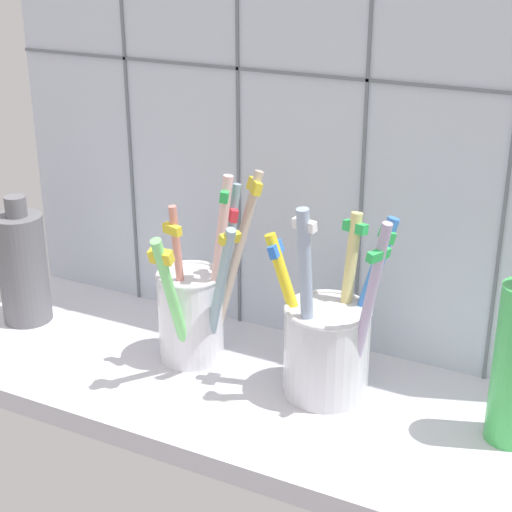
% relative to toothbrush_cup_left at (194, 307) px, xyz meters
% --- Properties ---
extents(counter_slab, '(0.64, 0.22, 0.02)m').
position_rel_toothbrush_cup_left_xyz_m(counter_slab, '(0.06, -0.02, -0.06)').
color(counter_slab, silver).
rests_on(counter_slab, ground).
extents(tile_wall_back, '(0.64, 0.02, 0.45)m').
position_rel_toothbrush_cup_left_xyz_m(tile_wall_back, '(0.06, 0.10, 0.15)').
color(tile_wall_back, silver).
rests_on(tile_wall_back, ground).
extents(toothbrush_cup_left, '(0.10, 0.12, 0.19)m').
position_rel_toothbrush_cup_left_xyz_m(toothbrush_cup_left, '(0.00, 0.00, 0.00)').
color(toothbrush_cup_left, white).
rests_on(toothbrush_cup_left, counter_slab).
extents(toothbrush_cup_right, '(0.12, 0.08, 0.18)m').
position_rel_toothbrush_cup_left_xyz_m(toothbrush_cup_right, '(0.14, 0.00, -0.00)').
color(toothbrush_cup_right, silver).
rests_on(toothbrush_cup_right, counter_slab).
extents(ceramic_vase, '(0.05, 0.05, 0.14)m').
position_rel_toothbrush_cup_left_xyz_m(ceramic_vase, '(-0.20, -0.01, 0.01)').
color(ceramic_vase, slate).
rests_on(ceramic_vase, counter_slab).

